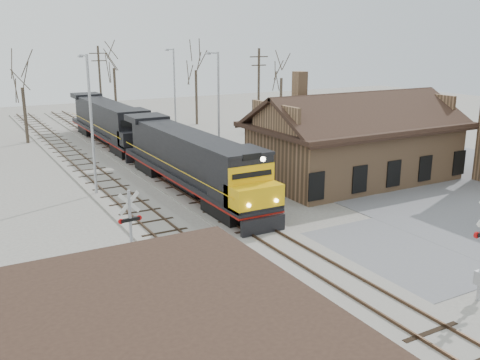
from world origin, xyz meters
name	(u,v)px	position (x,y,z in m)	size (l,w,h in m)	color
ground	(325,272)	(0.00, 0.00, 0.00)	(140.00, 140.00, 0.00)	#A5A095
road	(325,272)	(0.00, 0.00, 0.01)	(60.00, 9.00, 0.03)	slate
track_main	(189,190)	(0.00, 15.00, 0.07)	(3.40, 90.00, 0.24)	#A5A095
track_siding	(125,200)	(-4.50, 15.00, 0.07)	(3.40, 90.00, 0.24)	#A5A095
depot	(354,147)	(11.99, 12.00, 2.41)	(15.20, 9.31, 7.90)	#9B7350
locomotive_lead	(193,162)	(0.00, 14.22, 2.22)	(2.85, 19.08, 4.23)	black
locomotive_trailing	(110,122)	(0.00, 33.58, 2.22)	(2.85, 19.08, 4.01)	black
crossbuck_far	(131,234)	(-7.52, 4.24, 1.82)	(1.10, 0.29, 3.84)	#A5A8AD
streetlight_a	(91,118)	(-5.72, 17.38, 5.13)	(0.25, 2.04, 9.18)	#A5A8AD
streetlight_b	(218,105)	(4.68, 19.65, 5.11)	(0.25, 2.04, 9.14)	#A5A8AD
streetlight_c	(174,90)	(6.58, 33.00, 5.09)	(0.25, 2.04, 9.11)	#A5A8AD
utility_pole_b	(100,87)	(1.73, 42.58, 4.86)	(2.00, 0.24, 9.28)	#382D23
utility_pole_c	(259,94)	(13.20, 27.55, 4.81)	(2.00, 0.24, 9.17)	#382D23
tree_b	(21,78)	(-6.92, 38.64, 6.34)	(3.64, 3.64, 8.91)	#382D23
tree_c	(113,59)	(4.52, 46.50, 7.71)	(4.42, 4.42, 10.82)	#382D23
tree_d	(196,61)	(12.71, 41.04, 7.47)	(4.28, 4.28, 10.49)	#382D23
tree_e	(282,70)	(21.01, 35.33, 6.48)	(3.72, 3.72, 9.12)	#382D23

